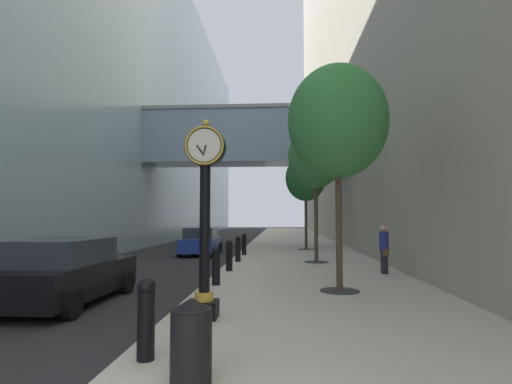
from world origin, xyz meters
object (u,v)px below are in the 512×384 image
at_px(street_tree_near, 338,122).
at_px(bollard_nearest, 146,316).
at_px(trash_bin, 191,339).
at_px(street_clock, 205,208).
at_px(pedestrian_walking, 384,248).
at_px(bollard_fourth, 229,255).
at_px(street_tree_mid_near, 315,157).
at_px(bollard_sixth, 244,243).
at_px(street_tree_mid_far, 306,178).
at_px(car_blue_mid, 201,241).
at_px(car_black_near, 67,272).
at_px(bollard_fifth, 238,248).
at_px(bollard_third, 216,264).

bearing_deg(street_tree_near, bollard_nearest, -123.19).
relative_size(bollard_nearest, trash_bin, 1.13).
xyz_separation_m(street_clock, pedestrian_walking, (5.34, 6.61, -1.31)).
height_order(bollard_fourth, street_tree_mid_near, street_tree_mid_near).
relative_size(bollard_fourth, bollard_sixth, 1.00).
height_order(street_tree_near, street_tree_mid_far, street_tree_near).
height_order(street_tree_mid_near, pedestrian_walking, street_tree_mid_near).
relative_size(street_tree_near, trash_bin, 6.11).
xyz_separation_m(street_tree_mid_near, trash_bin, (-2.77, -13.30, -4.28)).
relative_size(bollard_nearest, car_blue_mid, 0.27).
distance_m(bollard_nearest, bollard_fourth, 9.44).
distance_m(street_tree_near, car_black_near, 8.29).
distance_m(street_clock, bollard_fifth, 10.34).
bearing_deg(trash_bin, bollard_fourth, 94.68).
xyz_separation_m(street_tree_mid_near, car_black_near, (-7.05, -8.49, -4.16)).
height_order(bollard_sixth, car_black_near, car_black_near).
bearing_deg(bollard_third, car_blue_mid, 103.69).
bearing_deg(bollard_fourth, pedestrian_walking, -4.45).
relative_size(street_clock, street_tree_mid_far, 0.68).
height_order(bollard_fourth, bollard_fifth, same).
distance_m(bollard_nearest, trash_bin, 1.13).
xyz_separation_m(street_tree_mid_near, pedestrian_walking, (2.13, -3.55, -3.88)).
bearing_deg(bollard_fifth, street_tree_mid_near, -0.61).
xyz_separation_m(bollard_fifth, street_tree_near, (3.60, -7.08, 4.15)).
bearing_deg(street_tree_mid_far, bollard_third, -105.16).
distance_m(street_tree_mid_far, car_blue_mid, 7.75).
bearing_deg(street_tree_mid_near, bollard_fourth, -139.21).
height_order(bollard_fifth, street_tree_near, street_tree_near).
bearing_deg(street_tree_near, car_blue_mid, 118.20).
height_order(pedestrian_walking, car_blue_mid, pedestrian_walking).
xyz_separation_m(bollard_third, bollard_sixth, (0.00, 9.44, 0.00)).
bearing_deg(car_blue_mid, street_tree_mid_near, -36.46).
distance_m(pedestrian_walking, car_black_near, 10.43).
bearing_deg(pedestrian_walking, trash_bin, -116.69).
xyz_separation_m(pedestrian_walking, car_black_near, (-9.19, -4.93, -0.27)).
relative_size(pedestrian_walking, car_blue_mid, 0.40).
relative_size(bollard_fourth, street_tree_mid_near, 0.19).
bearing_deg(car_black_near, street_tree_mid_near, 50.27).
xyz_separation_m(bollard_nearest, car_blue_mid, (-2.65, 17.16, 0.02)).
relative_size(street_tree_mid_far, pedestrian_walking, 3.42).
height_order(street_tree_near, car_blue_mid, street_tree_near).
bearing_deg(street_clock, street_tree_mid_far, 79.44).
height_order(bollard_sixth, car_blue_mid, car_blue_mid).
bearing_deg(car_black_near, street_tree_mid_far, 65.57).
height_order(street_clock, bollard_fourth, street_clock).
height_order(bollard_third, street_tree_mid_far, street_tree_mid_far).
xyz_separation_m(bollard_nearest, street_tree_near, (3.60, 5.51, 4.15)).
relative_size(bollard_nearest, bollard_fifth, 1.00).
xyz_separation_m(street_clock, trash_bin, (0.44, -3.13, -1.71)).
distance_m(trash_bin, car_black_near, 6.45).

